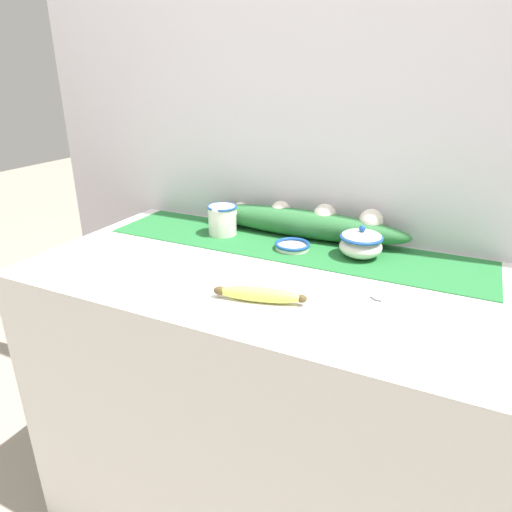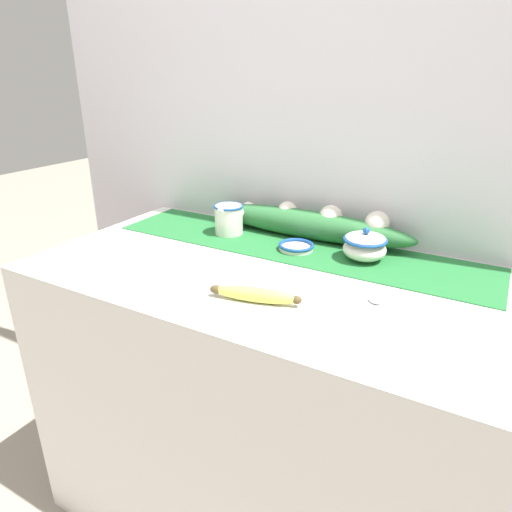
{
  "view_description": "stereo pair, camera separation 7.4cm",
  "coord_description": "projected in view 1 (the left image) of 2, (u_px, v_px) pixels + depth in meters",
  "views": [
    {
      "loc": [
        0.48,
        -1.04,
        1.42
      ],
      "look_at": [
        -0.0,
        -0.03,
        0.97
      ],
      "focal_mm": 32.0,
      "sensor_mm": 36.0,
      "label": 1
    },
    {
      "loc": [
        0.55,
        -1.01,
        1.42
      ],
      "look_at": [
        -0.0,
        -0.03,
        0.97
      ],
      "focal_mm": 32.0,
      "sensor_mm": 36.0,
      "label": 2
    }
  ],
  "objects": [
    {
      "name": "ground_plane",
      "position": [
        261.0,
        508.0,
        1.6
      ],
      "size": [
        12.0,
        12.0,
        0.0
      ],
      "primitive_type": "plane",
      "color": "gray"
    },
    {
      "name": "cream_pitcher",
      "position": [
        223.0,
        219.0,
        1.5
      ],
      "size": [
        0.1,
        0.12,
        0.1
      ],
      "color": "white",
      "rests_on": "countertop"
    },
    {
      "name": "small_dish",
      "position": [
        292.0,
        246.0,
        1.39
      ],
      "size": [
        0.11,
        0.11,
        0.02
      ],
      "color": "white",
      "rests_on": "countertop"
    },
    {
      "name": "countertop",
      "position": [
        262.0,
        403.0,
        1.43
      ],
      "size": [
        1.29,
        0.69,
        0.92
      ],
      "primitive_type": "cube",
      "color": "silver",
      "rests_on": "ground_plane"
    },
    {
      "name": "banana",
      "position": [
        259.0,
        294.0,
        1.07
      ],
      "size": [
        0.22,
        0.09,
        0.04
      ],
      "rotation": [
        0.0,
        0.0,
        0.24
      ],
      "color": "#CCD156",
      "rests_on": "countertop"
    },
    {
      "name": "table_runner",
      "position": [
        289.0,
        245.0,
        1.42
      ],
      "size": [
        1.19,
        0.27,
        0.0
      ],
      "primitive_type": "cube",
      "color": "#236B33",
      "rests_on": "countertop"
    },
    {
      "name": "back_wall",
      "position": [
        311.0,
        147.0,
        1.45
      ],
      "size": [
        2.09,
        0.04,
        2.4
      ],
      "primitive_type": "cube",
      "color": "silver",
      "rests_on": "ground_plane"
    },
    {
      "name": "spoon",
      "position": [
        372.0,
        295.0,
        1.1
      ],
      "size": [
        0.17,
        0.07,
        0.01
      ],
      "rotation": [
        0.0,
        0.0,
        -0.31
      ],
      "color": "silver",
      "rests_on": "countertop"
    },
    {
      "name": "poinsettia_garland",
      "position": [
        303.0,
        222.0,
        1.48
      ],
      "size": [
        0.7,
        0.1,
        0.12
      ],
      "color": "#2D6B38",
      "rests_on": "countertop"
    },
    {
      "name": "sugar_bowl",
      "position": [
        361.0,
        243.0,
        1.32
      ],
      "size": [
        0.12,
        0.12,
        0.1
      ],
      "color": "white",
      "rests_on": "countertop"
    }
  ]
}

